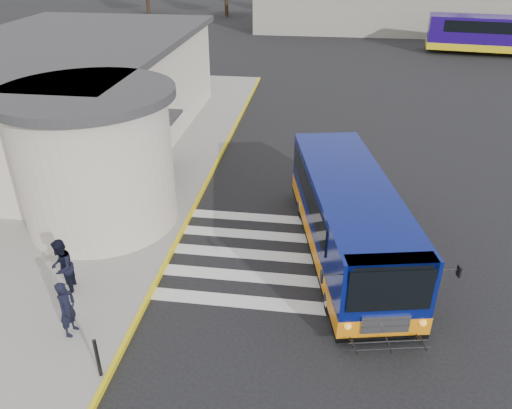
# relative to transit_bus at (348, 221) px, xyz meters

# --- Properties ---
(ground) EXTENTS (140.00, 140.00, 0.00)m
(ground) POSITION_rel_transit_bus_xyz_m (-1.62, 0.34, -1.25)
(ground) COLOR black
(ground) RESTS_ON ground
(sidewalk) EXTENTS (10.00, 34.00, 0.15)m
(sidewalk) POSITION_rel_transit_bus_xyz_m (-10.62, 4.34, -1.17)
(sidewalk) COLOR gray
(sidewalk) RESTS_ON ground
(curb_strip) EXTENTS (0.12, 34.00, 0.16)m
(curb_strip) POSITION_rel_transit_bus_xyz_m (-5.67, 4.34, -1.17)
(curb_strip) COLOR yellow
(curb_strip) RESTS_ON ground
(station_building) EXTENTS (12.70, 18.70, 4.80)m
(station_building) POSITION_rel_transit_bus_xyz_m (-12.47, 7.24, 1.32)
(station_building) COLOR beige
(station_building) RESTS_ON ground
(crosswalk) EXTENTS (8.00, 5.35, 0.01)m
(crosswalk) POSITION_rel_transit_bus_xyz_m (-2.12, -0.46, -1.24)
(crosswalk) COLOR silver
(crosswalk) RESTS_ON ground
(depot_building) EXTENTS (26.40, 8.40, 4.20)m
(depot_building) POSITION_rel_transit_bus_xyz_m (4.38, 42.34, 0.86)
(depot_building) COLOR gray
(depot_building) RESTS_ON ground
(transit_bus) EXTENTS (4.54, 9.52, 2.61)m
(transit_bus) POSITION_rel_transit_bus_xyz_m (0.00, 0.00, 0.00)
(transit_bus) COLOR #081361
(transit_bus) RESTS_ON ground
(pedestrian_a) EXTENTS (0.42, 0.61, 1.60)m
(pedestrian_a) POSITION_rel_transit_bus_xyz_m (-7.15, -4.86, -0.30)
(pedestrian_a) COLOR black
(pedestrian_a) RESTS_ON sidewalk
(pedestrian_b) EXTENTS (0.84, 0.97, 1.72)m
(pedestrian_b) POSITION_rel_transit_bus_xyz_m (-8.08, -3.27, -0.24)
(pedestrian_b) COLOR black
(pedestrian_b) RESTS_ON sidewalk
(bollard) EXTENTS (0.09, 0.09, 1.10)m
(bollard) POSITION_rel_transit_bus_xyz_m (-5.82, -6.12, -0.55)
(bollard) COLOR black
(bollard) RESTS_ON sidewalk
(far_bus_a) EXTENTS (10.59, 4.19, 2.66)m
(far_bus_a) POSITION_rel_transit_bus_xyz_m (12.66, 32.17, 0.48)
(far_bus_a) COLOR #1E0863
(far_bus_a) RESTS_ON ground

